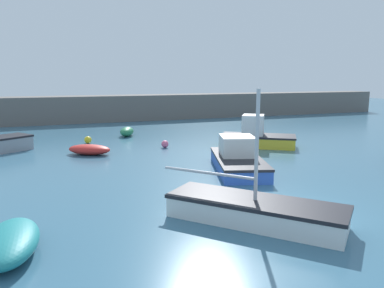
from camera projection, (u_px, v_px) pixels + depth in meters
ground_plane at (294, 215)px, 12.84m from camera, size 120.00×120.00×0.20m
harbor_breakwater at (125, 108)px, 39.99m from camera, size 65.07×3.21×2.67m
rowboat_blue_near at (10, 242)px, 9.75m from camera, size 1.62×3.15×0.68m
motorboat_grey_hull at (238, 159)px, 18.64m from camera, size 3.72×5.78×1.67m
dinghy_near_pier at (127, 132)px, 29.37m from camera, size 1.67×2.19×0.72m
rowboat_white_midwater at (89, 149)px, 22.41m from camera, size 2.90×2.53×0.60m
sailboat_twin_hulled at (255, 210)px, 11.88m from camera, size 5.05×5.40×4.24m
cabin_cruiser_white at (257, 136)px, 24.98m from camera, size 5.24×4.55×2.11m
mooring_buoy_yellow at (88, 140)px, 26.12m from camera, size 0.50×0.50×0.50m
mooring_buoy_pink at (165, 144)px, 24.58m from camera, size 0.47×0.47×0.47m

